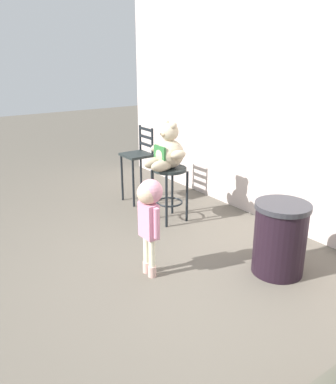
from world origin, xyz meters
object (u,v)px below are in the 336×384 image
object	(u,v)px
bar_stool_with_teddy	(170,182)
teddy_bear	(168,151)
child_walking	(149,207)
bar_chair_empty	(138,159)
trash_bin	(280,238)

from	to	relation	value
bar_stool_with_teddy	teddy_bear	bearing A→B (deg)	-90.00
teddy_bear	child_walking	xyz separation A→B (m)	(0.99, -0.91, -0.22)
bar_chair_empty	teddy_bear	bearing A→B (deg)	-5.60
bar_stool_with_teddy	trash_bin	bearing A→B (deg)	4.12
trash_bin	teddy_bear	bearing A→B (deg)	-174.90
child_walking	trash_bin	size ratio (longest dim) A/B	1.35
teddy_bear	trash_bin	world-z (taller)	teddy_bear
child_walking	bar_chair_empty	distance (m)	2.09
teddy_bear	trash_bin	size ratio (longest dim) A/B	0.81
bar_stool_with_teddy	teddy_bear	distance (m)	0.41
bar_stool_with_teddy	bar_chair_empty	xyz separation A→B (m)	(-0.85, 0.05, 0.11)
bar_stool_with_teddy	child_walking	world-z (taller)	child_walking
bar_stool_with_teddy	child_walking	distance (m)	1.38
teddy_bear	bar_chair_empty	world-z (taller)	teddy_bear
trash_bin	bar_chair_empty	bearing A→B (deg)	-178.48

